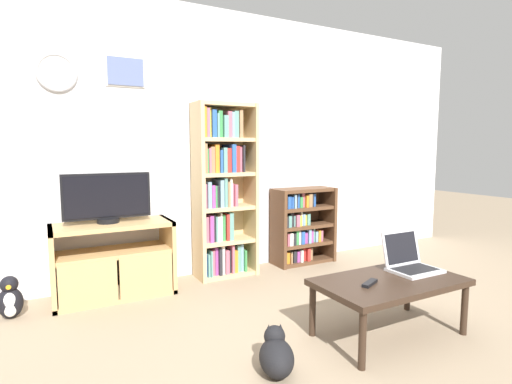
% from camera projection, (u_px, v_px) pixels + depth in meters
% --- Properties ---
extents(ground_plane, '(18.00, 18.00, 0.00)m').
position_uv_depth(ground_plane, '(329.00, 376.00, 2.20)').
color(ground_plane, gray).
extents(wall_back, '(7.00, 0.09, 2.60)m').
position_uv_depth(wall_back, '(195.00, 143.00, 3.89)').
color(wall_back, silver).
rests_on(wall_back, ground_plane).
extents(tv_stand, '(0.97, 0.44, 0.63)m').
position_uv_depth(tv_stand, '(114.00, 260.00, 3.36)').
color(tv_stand, tan).
rests_on(tv_stand, ground_plane).
extents(television, '(0.70, 0.18, 0.42)m').
position_uv_depth(television, '(107.00, 198.00, 3.32)').
color(television, black).
rests_on(television, tv_stand).
extents(bookshelf_tall, '(0.59, 0.31, 1.68)m').
position_uv_depth(bookshelf_tall, '(221.00, 191.00, 3.88)').
color(bookshelf_tall, tan).
rests_on(bookshelf_tall, ground_plane).
extents(bookshelf_short, '(0.69, 0.31, 0.82)m').
position_uv_depth(bookshelf_short, '(299.00, 226.00, 4.36)').
color(bookshelf_short, brown).
rests_on(bookshelf_short, ground_plane).
extents(coffee_table, '(0.99, 0.56, 0.39)m').
position_uv_depth(coffee_table, '(390.00, 285.00, 2.66)').
color(coffee_table, '#332319').
rests_on(coffee_table, ground_plane).
extents(laptop, '(0.34, 0.29, 0.27)m').
position_uv_depth(laptop, '(409.00, 261.00, 2.85)').
color(laptop, silver).
rests_on(laptop, coffee_table).
extents(remote_near_laptop, '(0.16, 0.11, 0.02)m').
position_uv_depth(remote_near_laptop, '(370.00, 283.00, 2.54)').
color(remote_near_laptop, black).
rests_on(remote_near_laptop, coffee_table).
extents(cat, '(0.29, 0.56, 0.25)m').
position_uv_depth(cat, '(276.00, 355.00, 2.23)').
color(cat, black).
rests_on(cat, ground_plane).
extents(penguin_figurine, '(0.17, 0.15, 0.32)m').
position_uv_depth(penguin_figurine, '(10.00, 299.00, 2.94)').
color(penguin_figurine, black).
rests_on(penguin_figurine, ground_plane).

